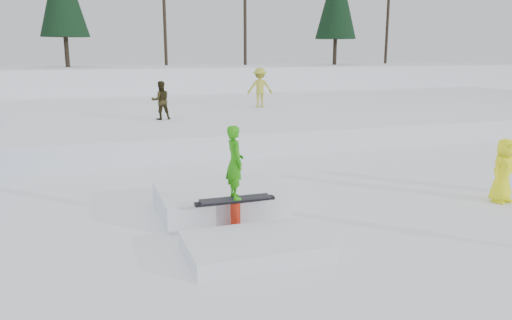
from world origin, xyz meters
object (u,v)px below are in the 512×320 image
object	(u,v)px
walker_olive	(161,100)
spectator_yellow	(503,170)
jib_rail_feature	(227,208)
walker_ygreen	(260,88)

from	to	relation	value
walker_olive	spectator_yellow	size ratio (longest dim) A/B	1.00
walker_olive	spectator_yellow	xyz separation A→B (m)	(6.30, -11.16, -0.80)
walker_olive	jib_rail_feature	xyz separation A→B (m)	(-0.20, -10.46, -1.26)
walker_ygreen	spectator_yellow	world-z (taller)	walker_ygreen
walker_olive	walker_ygreen	size ratio (longest dim) A/B	0.81
spectator_yellow	jib_rail_feature	bearing A→B (deg)	162.85
walker_ygreen	spectator_yellow	distance (m)	14.15
walker_ygreen	jib_rail_feature	size ratio (longest dim) A/B	0.43
walker_olive	jib_rail_feature	size ratio (longest dim) A/B	0.35
spectator_yellow	jib_rail_feature	xyz separation A→B (m)	(-6.50, 0.69, -0.45)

